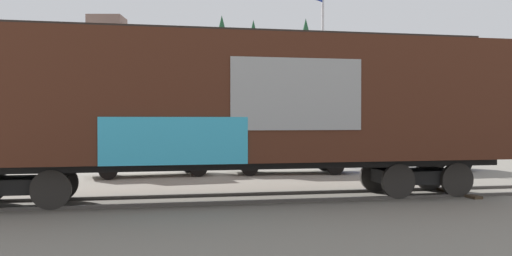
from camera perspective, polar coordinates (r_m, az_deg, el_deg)
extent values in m
plane|color=slate|center=(14.50, -0.16, -7.36)|extent=(260.00, 260.00, 0.00)
cube|color=#4C4742|center=(13.72, -2.10, -7.66)|extent=(59.90, 3.59, 0.08)
cube|color=#4C4742|center=(15.12, -3.02, -6.86)|extent=(59.90, 3.59, 0.08)
cube|color=#423323|center=(16.64, 19.61, -6.22)|extent=(0.38, 2.51, 0.07)
cube|color=#472316|center=(14.29, -2.59, 3.01)|extent=(14.83, 3.57, 3.14)
cube|color=#2D2823|center=(14.45, -2.59, 9.72)|extent=(13.96, 1.21, 0.24)
cube|color=#999999|center=(13.24, 4.28, 3.51)|extent=(3.23, 0.22, 1.73)
cube|color=#33A5CC|center=(12.74, -8.38, -1.33)|extent=(3.39, 0.23, 1.10)
cube|color=black|center=(14.32, -2.58, -3.69)|extent=(14.47, 2.33, 0.20)
cube|color=black|center=(14.47, -23.31, -5.41)|extent=(2.17, 1.35, 0.36)
cylinder|color=black|center=(13.63, -20.40, -5.99)|extent=(0.93, 0.17, 0.92)
cylinder|color=black|center=(15.04, -19.57, -5.35)|extent=(0.93, 0.17, 0.92)
cube|color=black|center=(16.01, 16.06, -4.77)|extent=(2.17, 1.35, 0.36)
cylinder|color=black|center=(15.00, 14.46, -5.34)|extent=(0.93, 0.17, 0.92)
cylinder|color=black|center=(16.29, 12.22, -4.84)|extent=(0.93, 0.17, 0.92)
cylinder|color=black|center=(15.82, 20.02, -5.04)|extent=(0.93, 0.17, 0.92)
cylinder|color=black|center=(17.05, 17.46, -4.61)|extent=(0.93, 0.17, 0.92)
cylinder|color=silver|center=(24.85, 6.89, 5.67)|extent=(0.12, 0.12, 8.31)
cube|color=silver|center=(84.32, -7.02, 3.45)|extent=(127.13, 43.12, 11.75)
cube|color=brown|center=(72.64, -15.10, 9.77)|extent=(4.72, 4.63, 3.18)
cone|color=#193D23|center=(76.20, 5.15, 9.70)|extent=(2.02, 2.02, 4.05)
cone|color=#193D23|center=(77.31, -0.27, 9.59)|extent=(2.04, 2.04, 4.08)
cone|color=#193D23|center=(75.67, -3.55, 9.90)|extent=(2.19, 2.19, 4.39)
cone|color=#193D23|center=(77.80, -20.10, 9.12)|extent=(1.55, 1.55, 3.09)
cube|color=silver|center=(20.77, -10.80, -3.04)|extent=(4.94, 2.66, 0.69)
cube|color=#2D333D|center=(20.71, -11.37, -1.26)|extent=(2.69, 2.05, 0.61)
cylinder|color=black|center=(21.93, -7.01, -3.73)|extent=(0.67, 0.34, 0.64)
cylinder|color=black|center=(20.26, -5.97, -4.10)|extent=(0.67, 0.34, 0.64)
cylinder|color=black|center=(21.48, -15.36, -3.85)|extent=(0.67, 0.34, 0.64)
cylinder|color=black|center=(19.77, -15.01, -4.25)|extent=(0.67, 0.34, 0.64)
cube|color=#B7BABF|center=(21.47, 3.39, -2.99)|extent=(4.81, 2.06, 0.62)
cube|color=#2D333D|center=(21.40, 2.76, -1.26)|extent=(2.53, 1.79, 0.68)
cylinder|color=black|center=(22.70, 7.03, -3.57)|extent=(0.65, 0.24, 0.64)
cylinder|color=black|center=(20.96, 8.17, -3.94)|extent=(0.65, 0.24, 0.64)
cylinder|color=black|center=(22.17, -1.12, -3.67)|extent=(0.65, 0.24, 0.64)
cylinder|color=black|center=(20.39, -0.66, -4.07)|extent=(0.65, 0.24, 0.64)
cube|color=navy|center=(23.37, 16.17, -2.64)|extent=(4.84, 2.25, 0.68)
cube|color=#2D333D|center=(23.24, 15.77, -0.99)|extent=(2.24, 1.84, 0.67)
cylinder|color=black|center=(24.95, 18.36, -3.21)|extent=(0.66, 0.28, 0.64)
cylinder|color=black|center=(23.49, 20.62, -3.47)|extent=(0.66, 0.28, 0.64)
cylinder|color=black|center=(23.43, 11.70, -3.44)|extent=(0.66, 0.28, 0.64)
cylinder|color=black|center=(21.86, 13.66, -3.76)|extent=(0.66, 0.28, 0.64)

